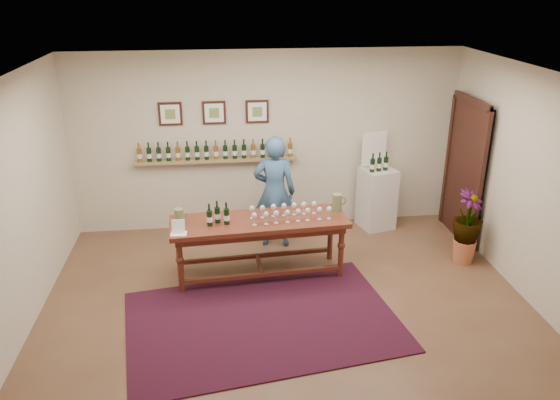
{
  "coord_description": "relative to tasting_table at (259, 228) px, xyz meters",
  "views": [
    {
      "loc": [
        -0.77,
        -5.67,
        3.75
      ],
      "look_at": [
        0.0,
        0.8,
        1.1
      ],
      "focal_mm": 35.0,
      "sensor_mm": 36.0,
      "label": 1
    }
  ],
  "objects": [
    {
      "name": "table_bottles",
      "position": [
        -0.54,
        -0.07,
        0.26
      ],
      "size": [
        0.27,
        0.17,
        0.27
      ],
      "primitive_type": null,
      "rotation": [
        0.0,
        0.0,
        0.11
      ],
      "color": "black",
      "rests_on": "tasting_table"
    },
    {
      "name": "pedestal_bottles",
      "position": [
        1.97,
        1.28,
        0.42
      ],
      "size": [
        0.3,
        0.15,
        0.29
      ],
      "primitive_type": null,
      "rotation": [
        0.0,
        0.0,
        0.26
      ],
      "color": "black",
      "rests_on": "display_pedestal"
    },
    {
      "name": "table_glasses",
      "position": [
        0.34,
        -0.02,
        0.22
      ],
      "size": [
        1.34,
        0.42,
        0.18
      ],
      "primitive_type": null,
      "rotation": [
        0.0,
        0.0,
        0.09
      ],
      "color": "silver",
      "rests_on": "tasting_table"
    },
    {
      "name": "menu_card",
      "position": [
        -1.02,
        -0.3,
        0.21
      ],
      "size": [
        0.2,
        0.15,
        0.18
      ],
      "primitive_type": "cube",
      "rotation": [
        0.0,
        0.0,
        -0.03
      ],
      "color": "white",
      "rests_on": "tasting_table"
    },
    {
      "name": "rug",
      "position": [
        -0.06,
        -1.1,
        -0.69
      ],
      "size": [
        3.4,
        2.53,
        0.02
      ],
      "primitive_type": "cube",
      "rotation": [
        0.0,
        0.0,
        0.15
      ],
      "color": "#4E0E10",
      "rests_on": "ground"
    },
    {
      "name": "room_shell",
      "position": [
        2.38,
        1.02,
        0.42
      ],
      "size": [
        6.0,
        6.0,
        6.0
      ],
      "color": "beige",
      "rests_on": "ground"
    },
    {
      "name": "ground",
      "position": [
        0.27,
        -0.83,
        -0.7
      ],
      "size": [
        6.0,
        6.0,
        0.0
      ],
      "primitive_type": "plane",
      "color": "brown",
      "rests_on": "ground"
    },
    {
      "name": "person",
      "position": [
        0.3,
        0.9,
        0.15
      ],
      "size": [
        0.68,
        0.5,
        1.69
      ],
      "primitive_type": "imported",
      "rotation": [
        0.0,
        0.0,
        2.97
      ],
      "color": "#355B7F",
      "rests_on": "ground"
    },
    {
      "name": "pitcher_left",
      "position": [
        -1.02,
        -0.03,
        0.23
      ],
      "size": [
        0.14,
        0.14,
        0.21
      ],
      "primitive_type": null,
      "rotation": [
        0.0,
        0.0,
        0.06
      ],
      "color": "#637046",
      "rests_on": "tasting_table"
    },
    {
      "name": "tasting_table",
      "position": [
        0.0,
        0.0,
        0.0
      ],
      "size": [
        2.37,
        0.9,
        0.82
      ],
      "rotation": [
        0.0,
        0.0,
        0.07
      ],
      "color": "#4B1D12",
      "rests_on": "ground"
    },
    {
      "name": "potted_plant",
      "position": [
        2.9,
        0.02,
        -0.16
      ],
      "size": [
        0.69,
        0.69,
        0.93
      ],
      "rotation": [
        0.0,
        0.0,
        0.65
      ],
      "color": "#B6603C",
      "rests_on": "ground"
    },
    {
      "name": "pitcher_right",
      "position": [
        1.07,
        0.16,
        0.24
      ],
      "size": [
        0.17,
        0.17,
        0.24
      ],
      "primitive_type": null,
      "rotation": [
        0.0,
        0.0,
        0.14
      ],
      "color": "#637046",
      "rests_on": "tasting_table"
    },
    {
      "name": "info_sign",
      "position": [
        1.95,
        1.5,
        0.57
      ],
      "size": [
        0.42,
        0.13,
        0.59
      ],
      "primitive_type": "cube",
      "rotation": [
        0.0,
        0.0,
        0.26
      ],
      "color": "white",
      "rests_on": "display_pedestal"
    },
    {
      "name": "display_pedestal",
      "position": [
        2.0,
        1.35,
        -0.21
      ],
      "size": [
        0.6,
        0.6,
        0.98
      ],
      "primitive_type": "cube",
      "rotation": [
        0.0,
        0.0,
        0.26
      ],
      "color": "silver",
      "rests_on": "ground"
    }
  ]
}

